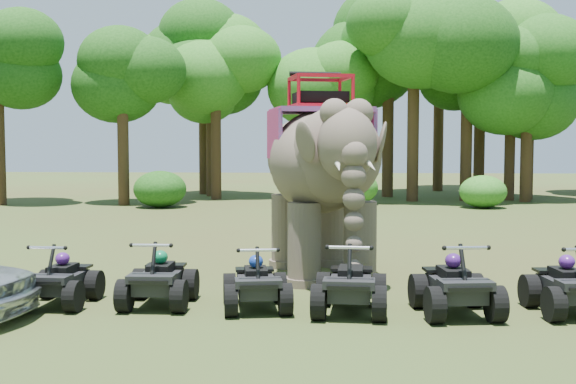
% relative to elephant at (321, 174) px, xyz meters
% --- Properties ---
extents(ground, '(110.00, 110.00, 0.00)m').
position_rel_elephant_xyz_m(ground, '(-0.71, -1.68, -2.28)').
color(ground, '#47381E').
rests_on(ground, ground).
extents(elephant, '(3.58, 5.84, 4.57)m').
position_rel_elephant_xyz_m(elephant, '(0.00, 0.00, 0.00)').
color(elephant, brown).
rests_on(elephant, ground).
extents(atv_0, '(1.21, 1.63, 1.17)m').
position_rel_elephant_xyz_m(atv_0, '(-4.72, -3.32, -1.70)').
color(atv_0, black).
rests_on(atv_0, ground).
extents(atv_1, '(1.22, 1.66, 1.23)m').
position_rel_elephant_xyz_m(atv_1, '(-2.90, -3.24, -1.67)').
color(atv_1, black).
rests_on(atv_1, ground).
extents(atv_2, '(1.41, 1.76, 1.18)m').
position_rel_elephant_xyz_m(atv_2, '(-1.08, -3.42, -1.69)').
color(atv_2, black).
rests_on(atv_2, ground).
extents(atv_3, '(1.36, 1.80, 1.28)m').
position_rel_elephant_xyz_m(atv_3, '(0.58, -3.60, -1.65)').
color(atv_3, black).
rests_on(atv_3, ground).
extents(atv_4, '(1.49, 1.89, 1.29)m').
position_rel_elephant_xyz_m(atv_4, '(2.40, -3.61, -1.64)').
color(atv_4, black).
rests_on(atv_4, ground).
extents(atv_5, '(1.40, 1.81, 1.25)m').
position_rel_elephant_xyz_m(atv_5, '(4.39, -3.43, -1.66)').
color(atv_5, black).
rests_on(atv_5, ground).
extents(tree_0, '(5.88, 5.88, 8.40)m').
position_rel_elephant_xyz_m(tree_0, '(-0.71, 23.14, 1.92)').
color(tree_0, '#195114').
rests_on(tree_0, ground).
extents(tree_1, '(6.63, 6.63, 9.47)m').
position_rel_elephant_xyz_m(tree_1, '(4.25, 20.41, 2.45)').
color(tree_1, '#195114').
rests_on(tree_1, ground).
extents(tree_2, '(5.67, 5.67, 8.10)m').
position_rel_elephant_xyz_m(tree_2, '(9.80, 20.34, 1.77)').
color(tree_2, '#195114').
rests_on(tree_2, ground).
extents(tree_24, '(5.17, 5.17, 7.39)m').
position_rel_elephant_xyz_m(tree_24, '(-9.58, 17.23, 1.41)').
color(tree_24, '#195114').
rests_on(tree_24, ground).
extents(tree_25, '(5.39, 5.39, 7.70)m').
position_rel_elephant_xyz_m(tree_25, '(-5.80, 21.00, 1.57)').
color(tree_25, '#195114').
rests_on(tree_25, ground).
extents(tree_26, '(7.32, 7.32, 10.45)m').
position_rel_elephant_xyz_m(tree_26, '(6.62, 28.26, 2.94)').
color(tree_26, '#195114').
rests_on(tree_26, ground).
extents(tree_28, '(6.47, 6.47, 9.25)m').
position_rel_elephant_xyz_m(tree_28, '(-6.43, 23.23, 2.34)').
color(tree_28, '#195114').
rests_on(tree_28, ground).
extents(tree_29, '(5.34, 5.34, 7.63)m').
position_rel_elephant_xyz_m(tree_29, '(9.27, 21.42, 1.53)').
color(tree_29, '#195114').
rests_on(tree_29, ground).
extents(tree_30, '(6.47, 6.47, 9.24)m').
position_rel_elephant_xyz_m(tree_30, '(10.33, 21.99, 2.34)').
color(tree_30, '#195114').
rests_on(tree_30, ground).
extents(tree_32, '(6.21, 6.21, 8.87)m').
position_rel_elephant_xyz_m(tree_32, '(-7.11, 24.74, 2.15)').
color(tree_32, '#195114').
rests_on(tree_32, ground).
extents(tree_33, '(6.63, 6.63, 9.48)m').
position_rel_elephant_xyz_m(tree_33, '(8.14, 23.52, 2.45)').
color(tree_33, '#195114').
rests_on(tree_33, ground).
extents(tree_34, '(7.22, 7.22, 10.31)m').
position_rel_elephant_xyz_m(tree_34, '(3.21, 23.32, 2.87)').
color(tree_34, '#195114').
rests_on(tree_34, ground).
extents(tree_35, '(6.50, 6.50, 9.29)m').
position_rel_elephant_xyz_m(tree_35, '(6.96, 20.86, 2.36)').
color(tree_35, '#195114').
rests_on(tree_35, ground).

